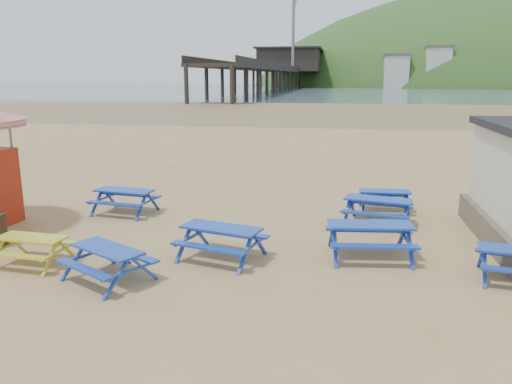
# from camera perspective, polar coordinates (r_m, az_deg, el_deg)

# --- Properties ---
(ground) EXTENTS (400.00, 400.00, 0.00)m
(ground) POSITION_cam_1_polar(r_m,az_deg,el_deg) (13.62, -3.69, -5.41)
(ground) COLOR tan
(ground) RESTS_ON ground
(wet_sand) EXTENTS (400.00, 400.00, 0.00)m
(wet_sand) POSITION_cam_1_polar(r_m,az_deg,el_deg) (67.75, 7.40, 9.35)
(wet_sand) COLOR olive
(wet_sand) RESTS_ON ground
(sea) EXTENTS (400.00, 400.00, 0.00)m
(sea) POSITION_cam_1_polar(r_m,az_deg,el_deg) (182.62, 9.15, 11.60)
(sea) COLOR #4A5C69
(sea) RESTS_ON ground
(picnic_table_blue_a) EXTENTS (2.04, 1.73, 0.78)m
(picnic_table_blue_a) POSITION_cam_1_polar(r_m,az_deg,el_deg) (16.56, -14.76, -1.05)
(picnic_table_blue_a) COLOR #163F9B
(picnic_table_blue_a) RESTS_ON ground
(picnic_table_blue_b) EXTENTS (1.69, 1.39, 0.68)m
(picnic_table_blue_b) POSITION_cam_1_polar(r_m,az_deg,el_deg) (16.84, 14.42, -0.97)
(picnic_table_blue_b) COLOR #163F9B
(picnic_table_blue_b) RESTS_ON ground
(picnic_table_blue_c) EXTENTS (2.20, 1.91, 0.80)m
(picnic_table_blue_c) POSITION_cam_1_polar(r_m,az_deg,el_deg) (15.24, 13.69, -2.18)
(picnic_table_blue_c) COLOR #163F9B
(picnic_table_blue_c) RESTS_ON ground
(picnic_table_blue_d) EXTENTS (2.22, 2.08, 0.74)m
(picnic_table_blue_d) POSITION_cam_1_polar(r_m,az_deg,el_deg) (11.31, -16.53, -7.90)
(picnic_table_blue_d) COLOR #163F9B
(picnic_table_blue_d) RESTS_ON ground
(picnic_table_blue_e) EXTENTS (2.24, 1.98, 0.80)m
(picnic_table_blue_e) POSITION_cam_1_polar(r_m,az_deg,el_deg) (12.11, -3.96, -5.80)
(picnic_table_blue_e) COLOR #163F9B
(picnic_table_blue_e) RESTS_ON ground
(picnic_table_blue_f) EXTENTS (2.21, 1.87, 0.85)m
(picnic_table_blue_f) POSITION_cam_1_polar(r_m,az_deg,el_deg) (12.48, 12.86, -5.41)
(picnic_table_blue_f) COLOR #163F9B
(picnic_table_blue_f) RESTS_ON ground
(picnic_table_yellow) EXTENTS (1.70, 1.41, 0.68)m
(picnic_table_yellow) POSITION_cam_1_polar(r_m,az_deg,el_deg) (12.86, -24.17, -6.12)
(picnic_table_yellow) COLOR #98AA1E
(picnic_table_yellow) RESTS_ON ground
(pier) EXTENTS (24.00, 220.00, 39.29)m
(pier) POSITION_cam_1_polar(r_m,az_deg,el_deg) (191.93, 3.73, 13.43)
(pier) COLOR black
(pier) RESTS_ON ground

